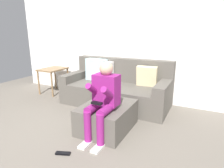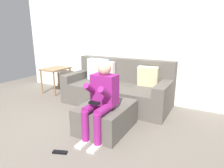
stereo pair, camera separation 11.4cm
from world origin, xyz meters
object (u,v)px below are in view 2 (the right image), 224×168
Objects in this scene: remote_near_ottoman at (60,152)px; ottoman at (106,117)px; person_seated at (101,96)px; couch_sectional at (118,88)px; side_table at (56,72)px.

ottoman is at bearing 56.06° from remote_near_ottoman.
person_seated reaches higher than remote_near_ottoman.
couch_sectional is 1.10m from ottoman.
person_seated is (0.05, -0.19, 0.38)m from ottoman.
couch_sectional is 1.63m from side_table.
couch_sectional is 1.31m from person_seated.
person_seated reaches higher than couch_sectional.
ottoman is 4.81× the size of remote_near_ottoman.
person_seated is at bearing -72.75° from couch_sectional.
ottoman is 1.40× the size of side_table.
couch_sectional reaches higher than remote_near_ottoman.
person_seated reaches higher than side_table.
couch_sectional is 3.41× the size of side_table.
couch_sectional is at bearing 107.25° from person_seated.
couch_sectional reaches higher than ottoman.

